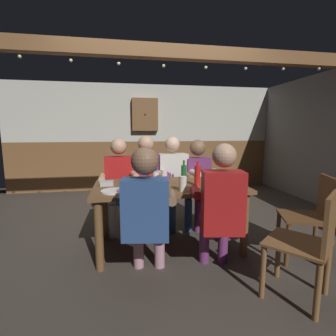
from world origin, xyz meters
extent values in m
plane|color=#423A33|center=(0.00, 0.00, 0.00)|extent=(7.04, 7.04, 0.00)
cube|color=beige|center=(0.00, 2.98, 1.70)|extent=(5.86, 0.12, 1.24)
cube|color=brown|center=(0.00, 2.98, 0.54)|extent=(5.86, 0.12, 1.08)
cube|color=brown|center=(0.00, 0.35, 2.24)|extent=(5.28, 0.14, 0.16)
cube|color=brown|center=(0.00, -0.05, 0.71)|extent=(1.63, 0.88, 0.04)
cylinder|color=brown|center=(-0.74, -0.41, 0.35)|extent=(0.08, 0.08, 0.69)
cylinder|color=brown|center=(0.74, -0.41, 0.35)|extent=(0.08, 0.08, 0.69)
cylinder|color=brown|center=(-0.74, 0.31, 0.35)|extent=(0.08, 0.08, 0.69)
cylinder|color=brown|center=(0.74, 0.31, 0.35)|extent=(0.08, 0.08, 0.69)
cube|color=#AD1919|center=(-0.55, 0.69, 0.72)|extent=(0.40, 0.26, 0.51)
sphere|color=tan|center=(-0.55, 0.69, 1.11)|extent=(0.21, 0.21, 0.21)
cylinder|color=silver|center=(-0.43, 0.54, 0.48)|extent=(0.15, 0.44, 0.13)
cylinder|color=silver|center=(-0.65, 0.53, 0.48)|extent=(0.15, 0.44, 0.13)
cylinder|color=silver|center=(-0.42, 0.33, 0.21)|extent=(0.10, 0.10, 0.42)
cylinder|color=silver|center=(-0.64, 0.32, 0.21)|extent=(0.10, 0.10, 0.42)
cylinder|color=#AD1919|center=(-0.31, 0.45, 0.74)|extent=(0.10, 0.28, 0.08)
cylinder|color=tan|center=(-0.76, 0.42, 0.74)|extent=(0.10, 0.28, 0.08)
cube|color=#6B2D66|center=(-0.18, 0.69, 0.73)|extent=(0.37, 0.25, 0.55)
sphere|color=tan|center=(-0.18, 0.69, 1.15)|extent=(0.22, 0.22, 0.22)
cylinder|color=#997F60|center=(-0.07, 0.57, 0.48)|extent=(0.17, 0.39, 0.13)
cylinder|color=#997F60|center=(-0.26, 0.55, 0.48)|extent=(0.17, 0.39, 0.13)
cylinder|color=#997F60|center=(-0.05, 0.38, 0.21)|extent=(0.10, 0.10, 0.42)
cylinder|color=#997F60|center=(-0.24, 0.36, 0.21)|extent=(0.10, 0.10, 0.42)
cylinder|color=#6B2D66|center=(0.05, 0.47, 0.76)|extent=(0.11, 0.29, 0.08)
cylinder|color=tan|center=(-0.36, 0.43, 0.76)|extent=(0.11, 0.29, 0.08)
cube|color=silver|center=(0.18, 0.69, 0.73)|extent=(0.44, 0.27, 0.54)
sphere|color=beige|center=(0.18, 0.69, 1.14)|extent=(0.21, 0.21, 0.21)
cylinder|color=#2D4C84|center=(0.31, 0.57, 0.48)|extent=(0.18, 0.40, 0.13)
cylinder|color=#2D4C84|center=(0.09, 0.54, 0.48)|extent=(0.18, 0.40, 0.13)
cylinder|color=#2D4C84|center=(0.34, 0.38, 0.21)|extent=(0.10, 0.10, 0.42)
cylinder|color=#2D4C84|center=(0.11, 0.35, 0.21)|extent=(0.10, 0.10, 0.42)
cylinder|color=silver|center=(0.45, 0.48, 0.76)|extent=(0.12, 0.29, 0.08)
cylinder|color=beige|center=(-0.02, 0.42, 0.76)|extent=(0.12, 0.29, 0.08)
cube|color=#6B2D66|center=(0.55, 0.69, 0.70)|extent=(0.34, 0.23, 0.48)
sphere|color=brown|center=(0.55, 0.69, 1.08)|extent=(0.23, 0.23, 0.23)
cylinder|color=#6B2D66|center=(0.65, 0.54, 0.48)|extent=(0.13, 0.43, 0.13)
cylinder|color=#6B2D66|center=(0.46, 0.53, 0.48)|extent=(0.13, 0.43, 0.13)
cylinder|color=#6B2D66|center=(0.65, 0.32, 0.21)|extent=(0.10, 0.10, 0.42)
cylinder|color=#6B2D66|center=(0.46, 0.32, 0.21)|extent=(0.10, 0.10, 0.42)
cylinder|color=brown|center=(0.75, 0.44, 0.72)|extent=(0.08, 0.28, 0.08)
cylinder|color=brown|center=(0.35, 0.44, 0.72)|extent=(0.08, 0.28, 0.08)
cube|color=#2D4C84|center=(-0.33, -0.79, 0.71)|extent=(0.40, 0.27, 0.49)
sphere|color=brown|center=(-0.33, -0.79, 1.09)|extent=(0.22, 0.22, 0.22)
cylinder|color=#B78493|center=(-0.40, -0.62, 0.48)|extent=(0.20, 0.43, 0.13)
cylinder|color=#B78493|center=(-0.20, -0.66, 0.48)|extent=(0.20, 0.43, 0.13)
cylinder|color=#B78493|center=(-0.37, -0.42, 0.21)|extent=(0.10, 0.10, 0.42)
cylinder|color=#B78493|center=(-0.17, -0.45, 0.21)|extent=(0.10, 0.10, 0.42)
cylinder|color=#2D4C84|center=(-0.50, -0.51, 0.73)|extent=(0.12, 0.29, 0.08)
cylinder|color=brown|center=(-0.07, -0.58, 0.73)|extent=(0.12, 0.29, 0.08)
cube|color=#AD1919|center=(0.33, -0.79, 0.73)|extent=(0.37, 0.27, 0.53)
sphere|color=tan|center=(0.33, -0.79, 1.12)|extent=(0.20, 0.20, 0.20)
cylinder|color=#6B2D66|center=(0.26, -0.63, 0.48)|extent=(0.19, 0.41, 0.13)
cylinder|color=#6B2D66|center=(0.44, -0.67, 0.48)|extent=(0.19, 0.41, 0.13)
cylinder|color=#6B2D66|center=(0.29, -0.44, 0.21)|extent=(0.10, 0.10, 0.42)
cylinder|color=#6B2D66|center=(0.48, -0.47, 0.21)|extent=(0.10, 0.10, 0.42)
cylinder|color=#AD1919|center=(0.17, -0.52, 0.75)|extent=(0.13, 0.29, 0.08)
cylinder|color=tan|center=(0.57, -0.58, 0.75)|extent=(0.13, 0.29, 0.08)
cube|color=brown|center=(0.84, -1.08, 0.45)|extent=(0.62, 0.62, 0.02)
cube|color=brown|center=(0.97, -1.23, 0.67)|extent=(0.33, 0.27, 0.42)
cylinder|color=brown|center=(0.57, -1.05, 0.22)|extent=(0.04, 0.04, 0.44)
cylinder|color=brown|center=(0.87, -0.81, 0.22)|extent=(0.04, 0.04, 0.44)
cylinder|color=brown|center=(0.81, -1.34, 0.22)|extent=(0.04, 0.04, 0.44)
cylinder|color=brown|center=(1.11, -1.10, 0.22)|extent=(0.04, 0.04, 0.44)
cube|color=brown|center=(1.31, -0.55, 0.45)|extent=(0.57, 0.57, 0.02)
cube|color=brown|center=(1.49, -0.63, 0.67)|extent=(0.17, 0.38, 0.42)
cylinder|color=brown|center=(1.06, -0.66, 0.22)|extent=(0.04, 0.04, 0.44)
cylinder|color=brown|center=(1.20, -0.31, 0.22)|extent=(0.04, 0.04, 0.44)
cylinder|color=brown|center=(1.42, -0.80, 0.22)|extent=(0.04, 0.04, 0.44)
cylinder|color=brown|center=(1.55, -0.45, 0.22)|extent=(0.04, 0.04, 0.44)
cube|color=#B2B7BC|center=(-0.67, 0.03, 0.76)|extent=(0.14, 0.10, 0.05)
cylinder|color=white|center=(-0.59, -0.28, 0.74)|extent=(0.26, 0.26, 0.01)
cylinder|color=red|center=(0.29, -0.15, 0.84)|extent=(0.07, 0.07, 0.22)
cylinder|color=red|center=(0.29, -0.15, 0.97)|extent=(0.02, 0.02, 0.05)
cylinder|color=#195923|center=(0.25, 0.29, 0.81)|extent=(0.07, 0.07, 0.16)
cylinder|color=#195923|center=(0.25, 0.29, 0.93)|extent=(0.03, 0.03, 0.06)
cylinder|color=red|center=(-0.21, -0.01, 0.82)|extent=(0.05, 0.05, 0.18)
cylinder|color=red|center=(-0.21, -0.01, 0.96)|extent=(0.02, 0.02, 0.09)
cylinder|color=gold|center=(0.63, 0.23, 0.79)|extent=(0.06, 0.06, 0.12)
cylinder|color=#4C2D19|center=(0.70, -0.24, 0.80)|extent=(0.07, 0.07, 0.14)
cylinder|color=gold|center=(0.49, -0.24, 0.80)|extent=(0.07, 0.07, 0.14)
cylinder|color=white|center=(-0.05, 0.01, 0.81)|extent=(0.07, 0.07, 0.16)
cylinder|color=white|center=(-0.12, 0.17, 0.79)|extent=(0.08, 0.08, 0.11)
cylinder|color=#E5C64C|center=(-0.43, -0.13, 0.79)|extent=(0.06, 0.06, 0.12)
cylinder|color=white|center=(-0.40, -0.36, 0.79)|extent=(0.07, 0.07, 0.13)
cylinder|color=white|center=(0.08, -0.37, 0.80)|extent=(0.07, 0.07, 0.15)
cube|color=brown|center=(0.00, 2.85, 1.66)|extent=(0.56, 0.12, 0.70)
sphere|color=black|center=(0.00, 2.78, 1.66)|extent=(0.03, 0.03, 0.03)
sphere|color=#F9EAB2|center=(-1.54, 0.30, 2.10)|extent=(0.04, 0.04, 0.04)
sphere|color=#F9EAB2|center=(-1.03, 0.30, 2.08)|extent=(0.04, 0.04, 0.04)
sphere|color=#F9EAB2|center=(-0.51, 0.30, 2.07)|extent=(0.04, 0.04, 0.04)
sphere|color=#F9EAB2|center=(0.00, 0.30, 2.07)|extent=(0.04, 0.04, 0.04)
sphere|color=#F9EAB2|center=(0.51, 0.30, 2.07)|extent=(0.04, 0.04, 0.04)
sphere|color=#F9EAB2|center=(1.03, 0.30, 2.08)|extent=(0.04, 0.04, 0.04)
sphere|color=#F9EAB2|center=(1.54, 0.30, 2.10)|extent=(0.04, 0.04, 0.04)
sphere|color=#F9EAB2|center=(2.05, 0.30, 2.12)|extent=(0.04, 0.04, 0.04)
camera|label=1|loc=(-0.49, -2.72, 1.33)|focal=26.82mm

